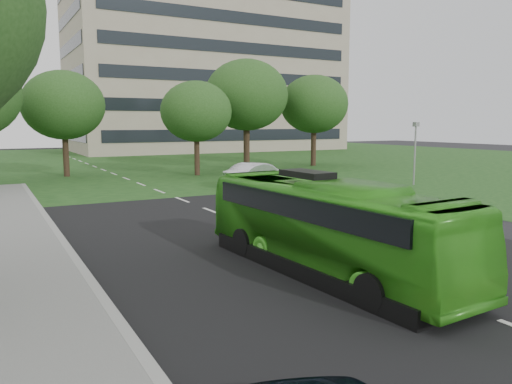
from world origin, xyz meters
The scene contains 10 objects.
ground centered at (0.00, 0.00, 0.00)m, with size 160.00×160.00×0.00m, color black.
street_surfaces centered at (-0.38, 22.75, 0.03)m, with size 120.00×120.00×0.15m.
office_building centered at (21.96, 61.96, 12.50)m, with size 40.10×20.10×25.00m.
tree_park_b centered at (-3.67, 29.77, 5.50)m, with size 6.22×6.22×8.15m.
tree_park_c centered at (5.61, 25.70, 5.05)m, with size 5.60×5.60×7.44m.
tree_park_d centered at (11.48, 28.41, 6.59)m, with size 7.36×7.36×9.74m.
tree_park_e centered at (19.11, 28.86, 5.95)m, with size 6.57×6.57×8.76m.
bus centered at (-1.09, -0.43, 1.29)m, with size 2.17×9.27×2.58m, color green.
sedan centered at (6.34, 17.00, 0.81)m, with size 1.70×4.89×1.61m, color silver.
camera_pole centered at (16.00, 12.79, 2.72)m, with size 0.43×0.40×4.21m.
Camera 1 is at (-9.30, -11.33, 4.12)m, focal length 35.00 mm.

